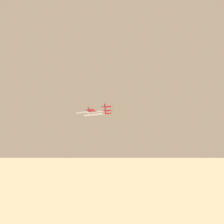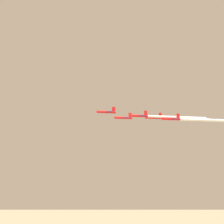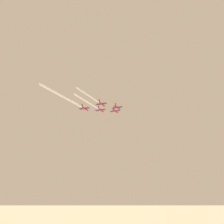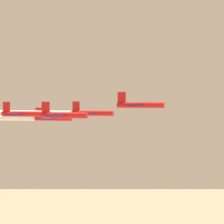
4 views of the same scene
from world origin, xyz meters
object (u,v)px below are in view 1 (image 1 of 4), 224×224
at_px(jet_0, 107,107).
at_px(jet_2, 90,110).
at_px(jet_1, 107,111).
at_px(jet_4, 92,111).
at_px(jet_3, 108,113).

xyz_separation_m(jet_0, jet_2, (15.50, 4.87, -2.08)).
bearing_deg(jet_1, jet_0, 59.53).
height_order(jet_1, jet_4, jet_1).
bearing_deg(jet_0, jet_2, -59.53).
height_order(jet_0, jet_2, jet_0).
height_order(jet_0, jet_4, jet_0).
xyz_separation_m(jet_1, jet_4, (15.50, 4.87, -0.10)).
bearing_deg(jet_3, jet_4, 0.00).
bearing_deg(jet_2, jet_1, -180.00).
distance_m(jet_1, jet_2, 16.48).
relative_size(jet_0, jet_1, 1.00).
distance_m(jet_1, jet_3, 16.33).
relative_size(jet_1, jet_3, 1.00).
relative_size(jet_0, jet_4, 1.00).
bearing_deg(jet_2, jet_4, -120.47).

